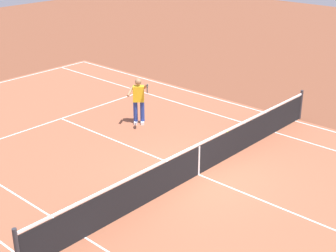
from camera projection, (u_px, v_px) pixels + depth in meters
name	position (u px, v px, depth m)	size (l,w,h in m)	color
ground_plane	(198.00, 175.00, 14.32)	(60.00, 60.00, 0.00)	brown
court_slab	(198.00, 174.00, 14.32)	(24.20, 11.40, 0.00)	#935138
court_line_markings	(198.00, 174.00, 14.32)	(23.85, 11.05, 0.01)	white
tennis_net	(199.00, 159.00, 14.13)	(0.10, 11.70, 1.08)	#2D2D33
tennis_player_near	(139.00, 99.00, 17.50)	(1.11, 0.74, 1.70)	navy
tennis_ball	(227.00, 132.00, 17.09)	(0.07, 0.07, 0.07)	#CCE01E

